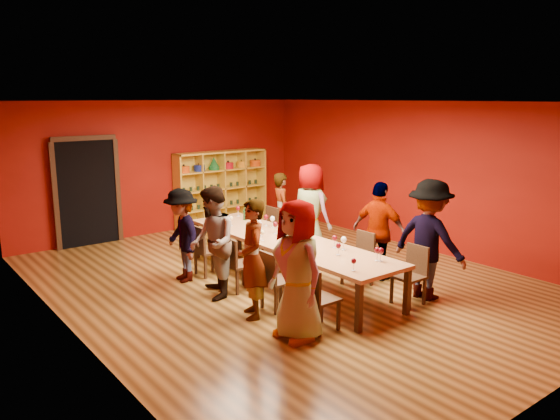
# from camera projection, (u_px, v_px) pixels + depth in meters

# --- Properties ---
(room_shell) EXTENTS (7.10, 9.10, 3.04)m
(room_shell) POSITION_uv_depth(u_px,v_px,m) (286.00, 195.00, 8.95)
(room_shell) COLOR #573A17
(room_shell) RESTS_ON ground
(tasting_table) EXTENTS (1.10, 4.50, 0.75)m
(tasting_table) POSITION_uv_depth(u_px,v_px,m) (286.00, 242.00, 9.11)
(tasting_table) COLOR #AB7247
(tasting_table) RESTS_ON ground
(doorway) EXTENTS (1.40, 0.17, 2.30)m
(doorway) POSITION_uv_depth(u_px,v_px,m) (87.00, 192.00, 11.37)
(doorway) COLOR black
(doorway) RESTS_ON ground
(shelving_unit) EXTENTS (2.40, 0.40, 1.80)m
(shelving_unit) POSITION_uv_depth(u_px,v_px,m) (221.00, 185.00, 13.23)
(shelving_unit) COLOR gold
(shelving_unit) RESTS_ON ground
(chair_person_left_0) EXTENTS (0.42, 0.42, 0.89)m
(chair_person_left_0) POSITION_uv_depth(u_px,v_px,m) (316.00, 296.00, 7.22)
(chair_person_left_0) COLOR black
(chair_person_left_0) RESTS_ON ground
(person_left_0) EXTENTS (0.51, 0.91, 1.83)m
(person_left_0) POSITION_uv_depth(u_px,v_px,m) (297.00, 270.00, 6.94)
(person_left_0) COLOR #141638
(person_left_0) RESTS_ON ground
(chair_person_left_1) EXTENTS (0.42, 0.42, 0.89)m
(chair_person_left_1) POSITION_uv_depth(u_px,v_px,m) (274.00, 278.00, 7.94)
(chair_person_left_1) COLOR black
(chair_person_left_1) RESTS_ON ground
(person_left_1) EXTENTS (0.67, 0.75, 1.70)m
(person_left_1) POSITION_uv_depth(u_px,v_px,m) (252.00, 259.00, 7.64)
(person_left_1) COLOR #D89092
(person_left_1) RESTS_ON ground
(chair_person_left_2) EXTENTS (0.42, 0.42, 0.89)m
(chair_person_left_2) POSITION_uv_depth(u_px,v_px,m) (236.00, 261.00, 8.72)
(chair_person_left_2) COLOR black
(chair_person_left_2) RESTS_ON ground
(person_left_2) EXTENTS (0.77, 0.97, 1.75)m
(person_left_2) POSITION_uv_depth(u_px,v_px,m) (213.00, 243.00, 8.39)
(person_left_2) COLOR #46474B
(person_left_2) RESTS_ON ground
(chair_person_left_3) EXTENTS (0.42, 0.42, 0.89)m
(chair_person_left_3) POSITION_uv_depth(u_px,v_px,m) (205.00, 248.00, 9.48)
(chair_person_left_3) COLOR black
(chair_person_left_3) RESTS_ON ground
(person_left_3) EXTENTS (0.57, 1.08, 1.59)m
(person_left_3) POSITION_uv_depth(u_px,v_px,m) (182.00, 235.00, 9.17)
(person_left_3) COLOR #4C4C51
(person_left_3) RESTS_ON ground
(chair_person_right_0) EXTENTS (0.42, 0.42, 0.89)m
(chair_person_right_0) POSITION_uv_depth(u_px,v_px,m) (412.00, 272.00, 8.22)
(chair_person_right_0) COLOR black
(chair_person_right_0) RESTS_ON ground
(person_right_0) EXTENTS (0.60, 1.24, 1.87)m
(person_right_0) POSITION_uv_depth(u_px,v_px,m) (429.00, 240.00, 8.35)
(person_right_0) COLOR #15183A
(person_right_0) RESTS_ON ground
(chair_person_right_1) EXTENTS (0.42, 0.42, 0.89)m
(chair_person_right_1) POSITION_uv_depth(u_px,v_px,m) (361.00, 256.00, 9.04)
(chair_person_right_1) COLOR black
(chair_person_right_1) RESTS_ON ground
(person_right_1) EXTENTS (0.67, 1.07, 1.69)m
(person_right_1) POSITION_uv_depth(u_px,v_px,m) (379.00, 231.00, 9.23)
(person_right_1) COLOR silver
(person_right_1) RESTS_ON ground
(chair_person_right_3) EXTENTS (0.42, 0.42, 0.89)m
(chair_person_right_3) POSITION_uv_depth(u_px,v_px,m) (294.00, 235.00, 10.40)
(chair_person_right_3) COLOR black
(chair_person_right_3) RESTS_ON ground
(person_right_3) EXTENTS (0.59, 0.94, 1.82)m
(person_right_3) POSITION_uv_depth(u_px,v_px,m) (310.00, 211.00, 10.56)
(person_right_3) COLOR #131C36
(person_right_3) RESTS_ON ground
(chair_person_right_4) EXTENTS (0.42, 0.42, 0.89)m
(chair_person_right_4) POSITION_uv_depth(u_px,v_px,m) (268.00, 227.00, 11.04)
(chair_person_right_4) COLOR black
(chair_person_right_4) RESTS_ON ground
(person_right_4) EXTENTS (0.59, 0.68, 1.57)m
(person_right_4) POSITION_uv_depth(u_px,v_px,m) (282.00, 211.00, 11.19)
(person_right_4) COLOR #5B7BBB
(person_right_4) RESTS_ON ground
(wine_glass_0) EXTENTS (0.09, 0.09, 0.21)m
(wine_glass_0) POSITION_uv_depth(u_px,v_px,m) (275.00, 225.00, 9.43)
(wine_glass_0) COLOR white
(wine_glass_0) RESTS_ON tasting_table
(wine_glass_1) EXTENTS (0.07, 0.07, 0.18)m
(wine_glass_1) POSITION_uv_depth(u_px,v_px,m) (249.00, 212.00, 10.56)
(wine_glass_1) COLOR white
(wine_glass_1) RESTS_ON tasting_table
(wine_glass_2) EXTENTS (0.08, 0.08, 0.21)m
(wine_glass_2) POSITION_uv_depth(u_px,v_px,m) (238.00, 209.00, 10.80)
(wine_glass_2) COLOR white
(wine_glass_2) RESTS_ON tasting_table
(wine_glass_3) EXTENTS (0.08, 0.08, 0.21)m
(wine_glass_3) POSITION_uv_depth(u_px,v_px,m) (381.00, 251.00, 7.83)
(wine_glass_3) COLOR white
(wine_glass_3) RESTS_ON tasting_table
(wine_glass_4) EXTENTS (0.07, 0.07, 0.18)m
(wine_glass_4) POSITION_uv_depth(u_px,v_px,m) (231.00, 219.00, 10.01)
(wine_glass_4) COLOR white
(wine_glass_4) RESTS_ON tasting_table
(wine_glass_5) EXTENTS (0.09, 0.09, 0.22)m
(wine_glass_5) POSITION_uv_depth(u_px,v_px,m) (212.00, 214.00, 10.26)
(wine_glass_5) COLOR white
(wine_glass_5) RESTS_ON tasting_table
(wine_glass_6) EXTENTS (0.08, 0.08, 0.20)m
(wine_glass_6) POSITION_uv_depth(u_px,v_px,m) (305.00, 236.00, 8.68)
(wine_glass_6) COLOR white
(wine_glass_6) RESTS_ON tasting_table
(wine_glass_7) EXTENTS (0.07, 0.07, 0.18)m
(wine_glass_7) POSITION_uv_depth(u_px,v_px,m) (354.00, 262.00, 7.42)
(wine_glass_7) COLOR white
(wine_glass_7) RESTS_ON tasting_table
(wine_glass_8) EXTENTS (0.08, 0.08, 0.21)m
(wine_glass_8) POSITION_uv_depth(u_px,v_px,m) (377.00, 251.00, 7.86)
(wine_glass_8) COLOR white
(wine_glass_8) RESTS_ON tasting_table
(wine_glass_9) EXTENTS (0.09, 0.09, 0.22)m
(wine_glass_9) POSITION_uv_depth(u_px,v_px,m) (213.00, 215.00, 10.20)
(wine_glass_9) COLOR white
(wine_glass_9) RESTS_ON tasting_table
(wine_glass_10) EXTENTS (0.09, 0.09, 0.22)m
(wine_glass_10) POSITION_uv_depth(u_px,v_px,m) (344.00, 240.00, 8.42)
(wine_glass_10) COLOR white
(wine_glass_10) RESTS_ON tasting_table
(wine_glass_11) EXTENTS (0.08, 0.08, 0.20)m
(wine_glass_11) POSITION_uv_depth(u_px,v_px,m) (335.00, 239.00, 8.55)
(wine_glass_11) COLOR white
(wine_glass_11) RESTS_ON tasting_table
(wine_glass_12) EXTENTS (0.09, 0.09, 0.22)m
(wine_glass_12) POSITION_uv_depth(u_px,v_px,m) (272.00, 219.00, 9.84)
(wine_glass_12) COLOR white
(wine_glass_12) RESTS_ON tasting_table
(wine_glass_13) EXTENTS (0.07, 0.07, 0.18)m
(wine_glass_13) POSITION_uv_depth(u_px,v_px,m) (262.00, 233.00, 8.97)
(wine_glass_13) COLOR white
(wine_glass_13) RESTS_ON tasting_table
(wine_glass_14) EXTENTS (0.09, 0.09, 0.22)m
(wine_glass_14) POSITION_uv_depth(u_px,v_px,m) (297.00, 225.00, 9.40)
(wine_glass_14) COLOR white
(wine_glass_14) RESTS_ON tasting_table
(wine_glass_15) EXTENTS (0.07, 0.07, 0.18)m
(wine_glass_15) POSITION_uv_depth(u_px,v_px,m) (306.00, 230.00, 9.19)
(wine_glass_15) COLOR white
(wine_glass_15) RESTS_ON tasting_table
(wine_glass_16) EXTENTS (0.08, 0.08, 0.19)m
(wine_glass_16) POSITION_uv_depth(u_px,v_px,m) (338.00, 246.00, 8.15)
(wine_glass_16) COLOR white
(wine_glass_16) RESTS_ON tasting_table
(wine_glass_17) EXTENTS (0.09, 0.09, 0.21)m
(wine_glass_17) POSITION_uv_depth(u_px,v_px,m) (266.00, 218.00, 9.98)
(wine_glass_17) COLOR white
(wine_glass_17) RESTS_ON tasting_table
(wine_glass_18) EXTENTS (0.08, 0.08, 0.19)m
(wine_glass_18) POSITION_uv_depth(u_px,v_px,m) (310.00, 246.00, 8.15)
(wine_glass_18) COLOR white
(wine_glass_18) RESTS_ON tasting_table
(spittoon_bowl) EXTENTS (0.31, 0.31, 0.17)m
(spittoon_bowl) POSITION_uv_depth(u_px,v_px,m) (290.00, 236.00, 9.01)
(spittoon_bowl) COLOR silver
(spittoon_bowl) RESTS_ON tasting_table
(carafe_a) EXTENTS (0.11, 0.11, 0.27)m
(carafe_a) POSITION_uv_depth(u_px,v_px,m) (259.00, 229.00, 9.27)
(carafe_a) COLOR white
(carafe_a) RESTS_ON tasting_table
(carafe_b) EXTENTS (0.12, 0.12, 0.29)m
(carafe_b) POSITION_uv_depth(u_px,v_px,m) (301.00, 234.00, 8.90)
(carafe_b) COLOR white
(carafe_b) RESTS_ON tasting_table
(wine_bottle) EXTENTS (0.09, 0.09, 0.27)m
(wine_bottle) POSITION_uv_depth(u_px,v_px,m) (245.00, 215.00, 10.47)
(wine_bottle) COLOR #153A1B
(wine_bottle) RESTS_ON tasting_table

